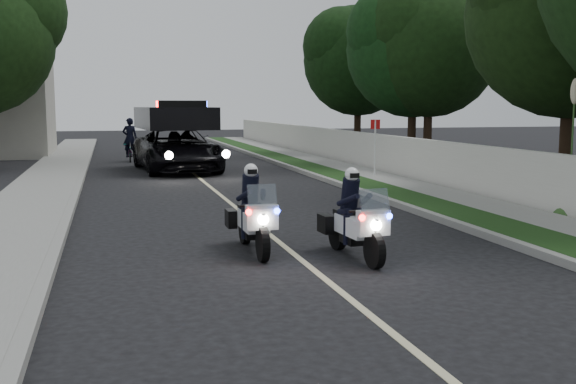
# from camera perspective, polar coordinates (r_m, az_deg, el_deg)

# --- Properties ---
(ground) EXTENTS (120.00, 120.00, 0.00)m
(ground) POSITION_cam_1_polar(r_m,az_deg,el_deg) (12.16, 0.34, -5.16)
(ground) COLOR black
(ground) RESTS_ON ground
(curb_right) EXTENTS (0.20, 60.00, 0.15)m
(curb_right) POSITION_cam_1_polar(r_m,az_deg,el_deg) (22.78, 3.68, 0.91)
(curb_right) COLOR gray
(curb_right) RESTS_ON ground
(grass_verge) EXTENTS (1.20, 60.00, 0.16)m
(grass_verge) POSITION_cam_1_polar(r_m,az_deg,el_deg) (23.01, 5.34, 0.97)
(grass_verge) COLOR #193814
(grass_verge) RESTS_ON ground
(sidewalk_right) EXTENTS (1.40, 60.00, 0.16)m
(sidewalk_right) POSITION_cam_1_polar(r_m,az_deg,el_deg) (23.49, 8.31, 1.06)
(sidewalk_right) COLOR gray
(sidewalk_right) RESTS_ON ground
(property_wall) EXTENTS (0.22, 60.00, 1.50)m
(property_wall) POSITION_cam_1_polar(r_m,az_deg,el_deg) (23.84, 10.56, 2.72)
(property_wall) COLOR beige
(property_wall) RESTS_ON ground
(curb_left) EXTENTS (0.20, 60.00, 0.15)m
(curb_left) POSITION_cam_1_polar(r_m,az_deg,el_deg) (21.63, -17.38, 0.24)
(curb_left) COLOR gray
(curb_left) RESTS_ON ground
(sidewalk_left) EXTENTS (2.00, 60.00, 0.16)m
(sidewalk_left) POSITION_cam_1_polar(r_m,az_deg,el_deg) (21.71, -20.28, 0.15)
(sidewalk_left) COLOR gray
(sidewalk_left) RESTS_ON ground
(lane_marking) EXTENTS (0.12, 50.00, 0.01)m
(lane_marking) POSITION_cam_1_polar(r_m,az_deg,el_deg) (21.84, -6.57, 0.41)
(lane_marking) COLOR #BFB78C
(lane_marking) RESTS_ON ground
(police_moto_left) EXTENTS (0.66, 1.88, 1.60)m
(police_moto_left) POSITION_cam_1_polar(r_m,az_deg,el_deg) (12.25, -2.98, -5.07)
(police_moto_left) COLOR silver
(police_moto_left) RESTS_ON ground
(police_moto_right) EXTENTS (0.77, 1.90, 1.58)m
(police_moto_right) POSITION_cam_1_polar(r_m,az_deg,el_deg) (11.80, 5.61, -5.59)
(police_moto_right) COLOR silver
(police_moto_right) RESTS_ON ground
(police_suv) EXTENTS (3.39, 6.40, 3.00)m
(police_suv) POSITION_cam_1_polar(r_m,az_deg,el_deg) (27.32, -9.33, 1.75)
(police_suv) COLOR black
(police_suv) RESTS_ON ground
(bicycle) EXTENTS (0.60, 1.64, 0.85)m
(bicycle) POSITION_cam_1_polar(r_m,az_deg,el_deg) (32.39, -13.19, 2.53)
(bicycle) COLOR black
(bicycle) RESTS_ON ground
(cyclist) EXTENTS (0.66, 0.44, 1.84)m
(cyclist) POSITION_cam_1_polar(r_m,az_deg,el_deg) (32.39, -13.19, 2.53)
(cyclist) COLOR black
(cyclist) RESTS_ON ground
(sign_post) EXTENTS (0.44, 0.44, 2.20)m
(sign_post) POSITION_cam_1_polar(r_m,az_deg,el_deg) (24.21, 7.33, 1.08)
(sign_post) COLOR red
(sign_post) RESTS_ON ground
(tree_right_a) EXTENTS (7.93, 7.93, 10.32)m
(tree_right_a) POSITION_cam_1_polar(r_m,az_deg,el_deg) (21.90, 22.24, -0.08)
(tree_right_a) COLOR black
(tree_right_a) RESTS_ON ground
(tree_right_c) EXTENTS (5.94, 5.94, 9.75)m
(tree_right_c) POSITION_cam_1_polar(r_m,az_deg,el_deg) (29.73, 11.66, 2.15)
(tree_right_c) COLOR black
(tree_right_c) RESTS_ON ground
(tree_right_d) EXTENTS (5.97, 5.97, 9.65)m
(tree_right_d) POSITION_cam_1_polar(r_m,az_deg,el_deg) (30.08, 10.36, 2.24)
(tree_right_d) COLOR #133712
(tree_right_d) RESTS_ON ground
(tree_right_e) EXTENTS (6.21, 6.21, 9.55)m
(tree_right_e) POSITION_cam_1_polar(r_m,az_deg,el_deg) (36.01, 5.87, 3.16)
(tree_right_e) COLOR black
(tree_right_e) RESTS_ON ground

